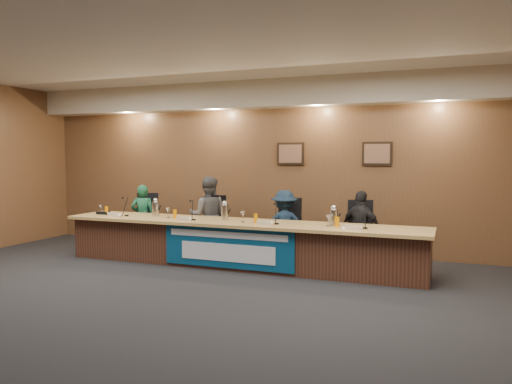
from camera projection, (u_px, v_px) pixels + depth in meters
floor at (158, 307)px, 5.98m from camera, size 10.00×10.00×0.00m
ceiling at (154, 35)px, 5.74m from camera, size 10.00×8.00×0.04m
wall_back at (271, 167)px, 9.57m from camera, size 10.00×0.04×3.20m
soffit at (267, 94)px, 9.24m from camera, size 10.00×0.50×0.50m
dais_body at (238, 245)px, 8.18m from camera, size 6.00×0.80×0.70m
dais_top at (237, 223)px, 8.11m from camera, size 6.10×0.95×0.05m
banner at (227, 248)px, 7.79m from camera, size 2.20×0.02×0.65m
banner_text_upper at (227, 235)px, 7.77m from camera, size 2.00×0.01×0.10m
banner_text_lower at (227, 253)px, 7.79m from camera, size 1.60×0.01×0.28m
wall_photo_left at (291, 154)px, 9.38m from camera, size 0.52×0.04×0.42m
wall_photo_right at (377, 154)px, 8.80m from camera, size 0.52×0.04×0.42m
panelist_a at (143, 217)px, 9.61m from camera, size 0.54×0.45×1.26m
panelist_b at (208, 216)px, 9.09m from camera, size 0.85×0.76×1.44m
panelist_c at (284, 226)px, 8.57m from camera, size 0.91×0.74×1.22m
panelist_d at (361, 229)px, 8.09m from camera, size 0.79×0.55×1.25m
office_chair_a at (146, 224)px, 9.72m from camera, size 0.63×0.63×0.08m
office_chair_b at (211, 228)px, 9.20m from camera, size 0.49×0.49×0.08m
office_chair_c at (286, 232)px, 8.67m from camera, size 0.48×0.48×0.08m
office_chair_d at (362, 237)px, 8.19m from camera, size 0.61×0.61×0.08m
nameplate_a at (113, 214)px, 8.73m from camera, size 0.24×0.08×0.10m
microphone_a at (127, 215)px, 8.80m from camera, size 0.07×0.07×0.02m
juice_glass_a at (107, 210)px, 9.01m from camera, size 0.06×0.06×0.15m
water_glass_a at (101, 210)px, 9.02m from camera, size 0.08×0.08×0.18m
nameplate_b at (183, 218)px, 8.17m from camera, size 0.24×0.08×0.10m
microphone_b at (194, 220)px, 8.24m from camera, size 0.07×0.07×0.02m
juice_glass_b at (175, 214)px, 8.50m from camera, size 0.06×0.06×0.15m
water_glass_b at (168, 213)px, 8.52m from camera, size 0.08×0.08×0.18m
nameplate_c at (264, 222)px, 7.66m from camera, size 0.24×0.08×0.10m
microphone_c at (277, 224)px, 7.75m from camera, size 0.07×0.07×0.02m
juice_glass_c at (256, 218)px, 7.89m from camera, size 0.06×0.06×0.15m
water_glass_c at (243, 217)px, 7.97m from camera, size 0.08×0.08×0.18m
nameplate_d at (353, 227)px, 7.19m from camera, size 0.24×0.08×0.10m
microphone_d at (365, 228)px, 7.28m from camera, size 0.07×0.07×0.02m
juice_glass_d at (337, 222)px, 7.46m from camera, size 0.06×0.06×0.15m
water_glass_d at (328, 220)px, 7.51m from camera, size 0.08×0.08×0.18m
carafe_left at (156, 209)px, 8.76m from camera, size 0.13×0.13×0.25m
carafe_mid at (225, 213)px, 8.25m from camera, size 0.13×0.13×0.25m
carafe_right at (334, 218)px, 7.58m from camera, size 0.13×0.13×0.25m
speakerphone at (105, 213)px, 9.08m from camera, size 0.32×0.32×0.05m
paper_stack at (350, 228)px, 7.36m from camera, size 0.26×0.33×0.01m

